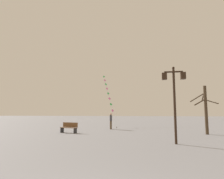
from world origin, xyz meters
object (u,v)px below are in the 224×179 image
(kite_train, at_px, (109,95))
(bare_tree, at_px, (205,108))
(kite_flyer, at_px, (111,121))
(park_bench, at_px, (69,128))
(twin_lantern_lamp_post, at_px, (174,89))

(kite_train, height_order, bare_tree, kite_train)
(kite_flyer, xyz_separation_m, park_bench, (-2.93, -4.35, -0.45))
(kite_flyer, bearing_deg, park_bench, 131.84)
(bare_tree, bearing_deg, park_bench, -176.16)
(twin_lantern_lamp_post, relative_size, kite_train, 0.43)
(bare_tree, relative_size, park_bench, 2.40)
(kite_train, height_order, park_bench, kite_train)
(twin_lantern_lamp_post, relative_size, kite_flyer, 2.59)
(kite_train, distance_m, kite_flyer, 7.86)
(kite_flyer, relative_size, bare_tree, 0.43)
(park_bench, bearing_deg, kite_flyer, 72.66)
(twin_lantern_lamp_post, relative_size, bare_tree, 1.12)
(twin_lantern_lamp_post, xyz_separation_m, kite_train, (-6.95, 15.97, 1.28))
(bare_tree, bearing_deg, kite_flyer, 157.32)
(twin_lantern_lamp_post, height_order, bare_tree, twin_lantern_lamp_post)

